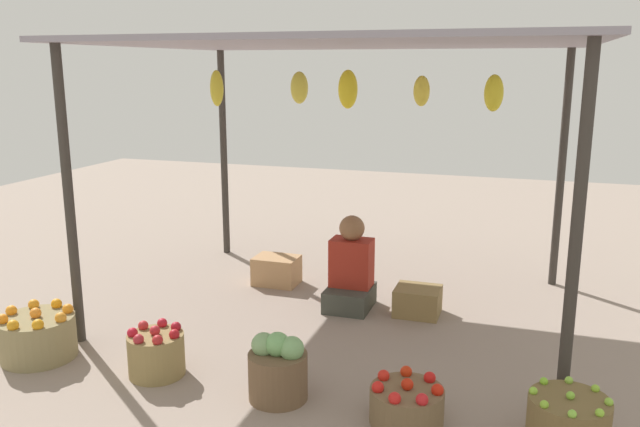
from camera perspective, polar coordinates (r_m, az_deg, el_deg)
ground_plane at (r=5.45m, az=2.06°, el=-8.37°), size 14.00×14.00×0.00m
market_stall_structure at (r=5.09m, az=2.26°, el=13.45°), size 3.62×2.72×2.16m
vendor_person at (r=5.40m, az=2.72°, el=-5.22°), size 0.36×0.44×0.78m
basket_oranges at (r=4.95m, az=-23.55°, el=-9.85°), size 0.51×0.51×0.36m
basket_red_apples at (r=4.45m, az=-14.20°, el=-11.80°), size 0.37×0.37×0.34m
basket_cabbages at (r=4.03m, az=-3.72°, el=-13.54°), size 0.36×0.36×0.43m
basket_red_tomatoes at (r=3.85m, az=7.63°, el=-16.26°), size 0.42×0.42×0.27m
basket_limes at (r=3.79m, az=20.96°, el=-16.88°), size 0.42×0.42×0.33m
wooden_crate_near_vendor at (r=6.01m, az=-3.84°, el=-5.01°), size 0.40×0.30×0.26m
wooden_crate_stacked_rear at (r=5.36m, az=8.58°, el=-7.61°), size 0.36×0.32×0.22m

